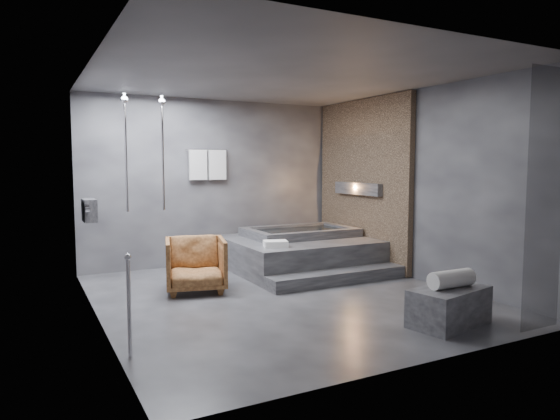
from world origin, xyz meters
TOP-DOWN VIEW (x-y plane):
  - room at (0.40, 0.24)m, footprint 5.00×5.04m
  - tub_deck at (1.05, 1.45)m, footprint 2.20×2.00m
  - tub_step at (1.05, 0.27)m, footprint 2.20×0.36m
  - concrete_bench at (1.04, -1.84)m, footprint 0.97×0.66m
  - driftwood_chair at (-0.91, 0.78)m, footprint 0.95×0.97m
  - rolled_towel at (1.06, -1.84)m, footprint 0.53×0.19m
  - deck_towel at (0.33, 0.85)m, footprint 0.40×0.34m

SIDE VIEW (x-z plane):
  - tub_step at x=1.05m, z-range 0.00..0.18m
  - concrete_bench at x=1.04m, z-range 0.00..0.40m
  - tub_deck at x=1.05m, z-range 0.00..0.50m
  - driftwood_chair at x=-0.91m, z-range 0.00..0.73m
  - rolled_towel at x=1.06m, z-range 0.40..0.59m
  - deck_towel at x=0.33m, z-range 0.50..0.59m
  - room at x=0.40m, z-range 0.32..3.14m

